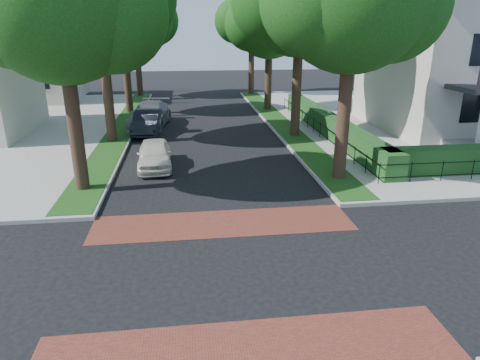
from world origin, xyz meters
TOP-DOWN VIEW (x-y plane):
  - ground at (0.00, 0.00)m, footprint 120.00×120.00m
  - sidewalk_ne at (19.50, 19.00)m, footprint 30.00×30.00m
  - crosswalk_far at (0.00, 3.20)m, footprint 9.00×2.20m
  - crosswalk_near at (0.00, -3.20)m, footprint 9.00×2.20m
  - grass_strip_ne at (5.40, 19.10)m, footprint 1.60×29.80m
  - grass_strip_nw at (-5.40, 19.10)m, footprint 1.60×29.80m
  - tree_right_far at (5.60, 24.22)m, footprint 7.25×6.23m
  - tree_right_back at (5.60, 33.23)m, footprint 7.50×6.45m
  - tree_left_near at (-5.40, 7.23)m, footprint 7.50×6.45m
  - tree_left_far at (-5.40, 24.22)m, footprint 7.00×6.02m
  - tree_left_back at (-5.40, 33.24)m, footprint 7.75×6.66m
  - hedge_main_road at (7.70, 15.00)m, footprint 1.00×18.00m
  - fence_main_road at (6.90, 15.00)m, footprint 0.06×18.00m
  - house_left_far at (-15.49, 31.99)m, footprint 10.00×9.00m
  - parked_car_front at (-2.72, 9.94)m, footprint 1.77×4.01m
  - parked_car_middle at (-3.60, 17.31)m, footprint 1.84×4.58m
  - parked_car_rear at (-3.60, 19.26)m, footprint 2.95×5.89m

SIDE VIEW (x-z plane):
  - ground at x=0.00m, z-range 0.00..0.00m
  - crosswalk_far at x=0.00m, z-range 0.00..0.01m
  - crosswalk_near at x=0.00m, z-range 0.00..0.01m
  - sidewalk_ne at x=19.50m, z-range 0.00..0.15m
  - grass_strip_ne at x=5.40m, z-range 0.15..0.17m
  - grass_strip_nw at x=-5.40m, z-range 0.15..0.17m
  - fence_main_road at x=6.90m, z-range 0.15..1.05m
  - parked_car_front at x=-2.72m, z-range 0.00..1.34m
  - parked_car_middle at x=-3.60m, z-range 0.00..1.48m
  - hedge_main_road at x=7.70m, z-range 0.15..1.35m
  - parked_car_rear at x=-3.60m, z-range 0.00..1.64m
  - house_left_far at x=-15.49m, z-range -0.03..10.11m
  - tree_right_far at x=5.60m, z-range 2.04..11.78m
  - tree_left_far at x=-5.40m, z-range 2.19..12.05m
  - tree_right_back at x=5.60m, z-range 2.17..12.37m
  - tree_left_near at x=-5.40m, z-range 2.17..12.37m
  - tree_left_back at x=-5.40m, z-range 2.19..12.63m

